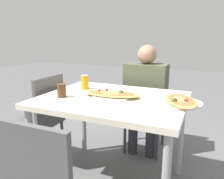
# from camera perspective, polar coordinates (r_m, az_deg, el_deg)

# --- Properties ---
(dining_table) EXTENTS (1.10, 0.86, 0.76)m
(dining_table) POSITION_cam_1_polar(r_m,az_deg,el_deg) (1.70, 0.08, -4.68)
(dining_table) COLOR beige
(dining_table) RESTS_ON ground_plane
(chair_far_seated) EXTENTS (0.40, 0.40, 0.88)m
(chair_far_seated) POSITION_cam_1_polar(r_m,az_deg,el_deg) (2.42, 9.26, -4.02)
(chair_far_seated) COLOR #4C4C4C
(chair_far_seated) RESTS_ON ground_plane
(chair_side_left) EXTENTS (0.40, 0.40, 0.88)m
(chair_side_left) POSITION_cam_1_polar(r_m,az_deg,el_deg) (2.16, -18.01, -6.67)
(chair_side_left) COLOR #4C4C4C
(chair_side_left) RESTS_ON ground_plane
(person_seated) EXTENTS (0.42, 0.27, 1.14)m
(person_seated) POSITION_cam_1_polar(r_m,az_deg,el_deg) (2.26, 8.70, -0.51)
(person_seated) COLOR #2D2D38
(person_seated) RESTS_ON ground_plane
(pizza_main) EXTENTS (0.46, 0.30, 0.06)m
(pizza_main) POSITION_cam_1_polar(r_m,az_deg,el_deg) (1.68, -0.02, -1.29)
(pizza_main) COLOR white
(pizza_main) RESTS_ON dining_table
(soda_can) EXTENTS (0.07, 0.07, 0.12)m
(soda_can) POSITION_cam_1_polar(r_m,az_deg,el_deg) (1.94, -7.09, 1.90)
(soda_can) COLOR orange
(soda_can) RESTS_ON dining_table
(drink_glass) EXTENTS (0.07, 0.07, 0.10)m
(drink_glass) POSITION_cam_1_polar(r_m,az_deg,el_deg) (1.71, -13.02, -0.28)
(drink_glass) COLOR #4C2D19
(drink_glass) RESTS_ON dining_table
(pizza_second) EXTENTS (0.32, 0.41, 0.06)m
(pizza_second) POSITION_cam_1_polar(r_m,az_deg,el_deg) (1.58, 17.48, -2.93)
(pizza_second) COLOR white
(pizza_second) RESTS_ON dining_table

